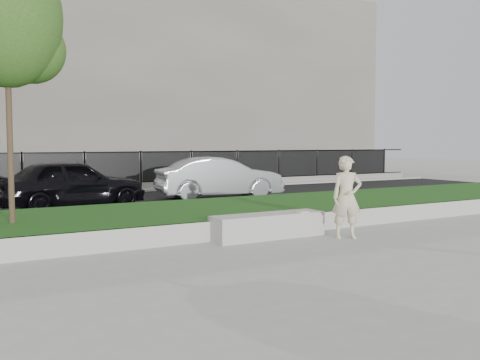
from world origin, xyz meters
TOP-DOWN VIEW (x-y plane):
  - ground at (0.00, 0.00)m, footprint 90.00×90.00m
  - grass_bank at (0.00, 3.00)m, footprint 34.00×4.00m
  - grass_kerb at (0.00, 1.04)m, footprint 34.00×0.08m
  - street at (0.00, 8.50)m, footprint 34.00×7.00m
  - far_pavement at (0.00, 13.00)m, footprint 34.00×3.00m
  - iron_fence at (0.00, 12.00)m, footprint 32.00×0.30m
  - building_facade at (0.00, 20.00)m, footprint 34.00×10.00m
  - stone_bench at (0.29, 0.80)m, footprint 2.43×0.61m
  - man at (1.67, -0.00)m, footprint 0.72×0.62m
  - book at (1.00, 0.60)m, footprint 0.27×0.22m
  - young_tree at (-4.20, 2.77)m, footprint 2.13×2.03m
  - car_dark at (-2.08, 7.60)m, footprint 4.38×2.15m
  - car_silver at (2.93, 7.89)m, footprint 4.43×2.09m

SIDE VIEW (x-z plane):
  - ground at x=0.00m, z-range 0.00..0.00m
  - street at x=0.00m, z-range 0.00..0.04m
  - far_pavement at x=0.00m, z-range 0.00..0.12m
  - grass_bank at x=0.00m, z-range 0.00..0.40m
  - grass_kerb at x=0.00m, z-range 0.00..0.40m
  - stone_bench at x=0.29m, z-range 0.00..0.50m
  - book at x=1.00m, z-range 0.50..0.53m
  - iron_fence at x=0.00m, z-range -0.21..1.29m
  - car_silver at x=2.93m, z-range 0.04..1.44m
  - car_dark at x=-2.08m, z-range 0.04..1.48m
  - man at x=1.67m, z-range 0.00..1.67m
  - young_tree at x=-4.20m, z-range 1.58..6.79m
  - building_facade at x=0.00m, z-range 0.00..10.00m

